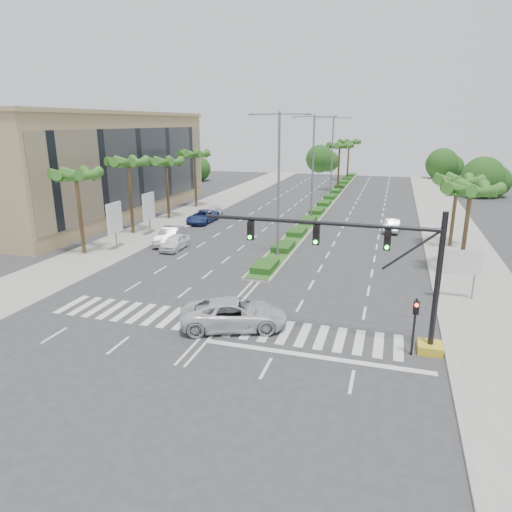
% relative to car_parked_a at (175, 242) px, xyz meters
% --- Properties ---
extents(ground, '(160.00, 160.00, 0.00)m').
position_rel_car_parked_a_xyz_m(ground, '(9.61, -13.85, -0.68)').
color(ground, '#333335').
rests_on(ground, ground).
extents(footpath_right, '(6.00, 120.00, 0.15)m').
position_rel_car_parked_a_xyz_m(footpath_right, '(24.81, 6.15, -0.61)').
color(footpath_right, gray).
rests_on(footpath_right, ground).
extents(footpath_left, '(6.00, 120.00, 0.15)m').
position_rel_car_parked_a_xyz_m(footpath_left, '(-5.59, 6.15, -0.61)').
color(footpath_left, gray).
rests_on(footpath_left, ground).
extents(median, '(2.20, 75.00, 0.20)m').
position_rel_car_parked_a_xyz_m(median, '(9.61, 31.15, -0.58)').
color(median, gray).
rests_on(median, ground).
extents(median_grass, '(1.80, 75.00, 0.04)m').
position_rel_car_parked_a_xyz_m(median_grass, '(9.61, 31.15, -0.46)').
color(median_grass, '#224F1B').
rests_on(median_grass, median).
extents(building, '(12.00, 36.00, 12.00)m').
position_rel_car_parked_a_xyz_m(building, '(-16.39, 12.15, 5.32)').
color(building, tan).
rests_on(building, ground).
extents(signal_gantry, '(12.60, 1.20, 7.20)m').
position_rel_car_parked_a_xyz_m(signal_gantry, '(18.88, -13.85, 2.78)').
color(signal_gantry, gold).
rests_on(signal_gantry, ground).
extents(pedestrian_signal, '(0.28, 0.36, 3.00)m').
position_rel_car_parked_a_xyz_m(pedestrian_signal, '(20.21, -14.53, 1.36)').
color(pedestrian_signal, black).
rests_on(pedestrian_signal, ground).
extents(direction_sign, '(2.70, 0.11, 3.40)m').
position_rel_car_parked_a_xyz_m(direction_sign, '(23.11, -5.86, 1.77)').
color(direction_sign, slate).
rests_on(direction_sign, ground).
extents(billboard_near, '(0.18, 2.10, 4.35)m').
position_rel_car_parked_a_xyz_m(billboard_near, '(-4.89, -1.85, 2.28)').
color(billboard_near, slate).
rests_on(billboard_near, ground).
extents(billboard_far, '(0.18, 2.10, 4.35)m').
position_rel_car_parked_a_xyz_m(billboard_far, '(-4.89, 4.15, 2.28)').
color(billboard_far, slate).
rests_on(billboard_far, ground).
extents(palm_left_near, '(4.57, 4.68, 7.55)m').
position_rel_car_parked_a_xyz_m(palm_left_near, '(-6.89, -3.85, 6.01)').
color(palm_left_near, brown).
rests_on(palm_left_near, ground).
extents(palm_left_mid, '(4.57, 4.68, 7.95)m').
position_rel_car_parked_a_xyz_m(palm_left_mid, '(-6.89, 4.15, 6.39)').
color(palm_left_mid, brown).
rests_on(palm_left_mid, ground).
extents(palm_left_far, '(4.57, 4.68, 7.35)m').
position_rel_car_parked_a_xyz_m(palm_left_far, '(-6.89, 12.15, 5.81)').
color(palm_left_far, brown).
rests_on(palm_left_far, ground).
extents(palm_left_end, '(4.57, 4.68, 7.75)m').
position_rel_car_parked_a_xyz_m(palm_left_end, '(-6.89, 20.15, 6.20)').
color(palm_left_end, brown).
rests_on(palm_left_end, ground).
extents(palm_right_near, '(4.57, 4.68, 7.05)m').
position_rel_car_parked_a_xyz_m(palm_right_near, '(24.11, 0.15, 5.52)').
color(palm_right_near, brown).
rests_on(palm_right_near, ground).
extents(palm_right_far, '(4.57, 4.68, 6.75)m').
position_rel_car_parked_a_xyz_m(palm_right_far, '(24.11, 8.15, 5.23)').
color(palm_right_far, brown).
rests_on(palm_right_far, ground).
extents(palm_median_a, '(4.57, 4.68, 8.05)m').
position_rel_car_parked_a_xyz_m(palm_median_a, '(9.61, 41.15, 6.49)').
color(palm_median_a, brown).
rests_on(palm_median_a, ground).
extents(palm_median_b, '(4.57, 4.68, 8.05)m').
position_rel_car_parked_a_xyz_m(palm_median_b, '(9.61, 56.15, 6.49)').
color(palm_median_b, brown).
rests_on(palm_median_b, ground).
extents(streetlight_near, '(5.10, 0.25, 12.00)m').
position_rel_car_parked_a_xyz_m(streetlight_near, '(9.61, 0.15, 6.12)').
color(streetlight_near, slate).
rests_on(streetlight_near, ground).
extents(streetlight_mid, '(5.10, 0.25, 12.00)m').
position_rel_car_parked_a_xyz_m(streetlight_mid, '(9.61, 16.15, 6.12)').
color(streetlight_mid, slate).
rests_on(streetlight_mid, ground).
extents(streetlight_far, '(5.10, 0.25, 12.00)m').
position_rel_car_parked_a_xyz_m(streetlight_far, '(9.61, 32.15, 6.12)').
color(streetlight_far, slate).
rests_on(streetlight_far, ground).
extents(car_parked_a, '(1.69, 4.04, 1.37)m').
position_rel_car_parked_a_xyz_m(car_parked_a, '(0.00, 0.00, 0.00)').
color(car_parked_a, white).
rests_on(car_parked_a, ground).
extents(car_parked_b, '(2.10, 5.00, 1.60)m').
position_rel_car_parked_a_xyz_m(car_parked_b, '(-1.28, 1.57, 0.12)').
color(car_parked_b, '#B6B5BA').
rests_on(car_parked_b, ground).
extents(car_parked_c, '(2.45, 5.18, 1.43)m').
position_rel_car_parked_a_xyz_m(car_parked_c, '(-2.19, 11.37, 0.03)').
color(car_parked_c, navy).
rests_on(car_parked_c, ground).
extents(car_parked_d, '(1.91, 4.50, 1.29)m').
position_rel_car_parked_a_xyz_m(car_parked_d, '(-2.11, 13.72, -0.04)').
color(car_parked_d, silver).
rests_on(car_parked_d, ground).
extents(car_crossing, '(6.58, 4.69, 1.67)m').
position_rel_car_parked_a_xyz_m(car_crossing, '(10.68, -14.02, 0.15)').
color(car_crossing, silver).
rests_on(car_crossing, ground).
extents(car_right, '(1.96, 4.52, 1.45)m').
position_rel_car_parked_a_xyz_m(car_right, '(18.92, 13.19, 0.04)').
color(car_right, '#ADADB1').
rests_on(car_right, ground).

